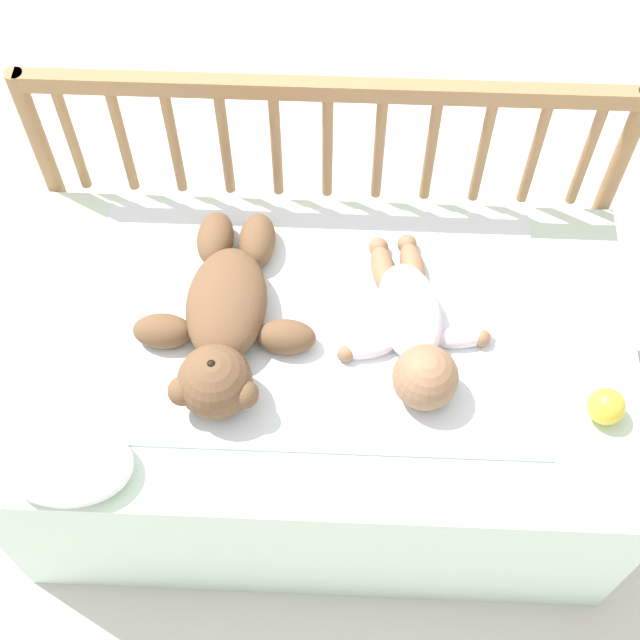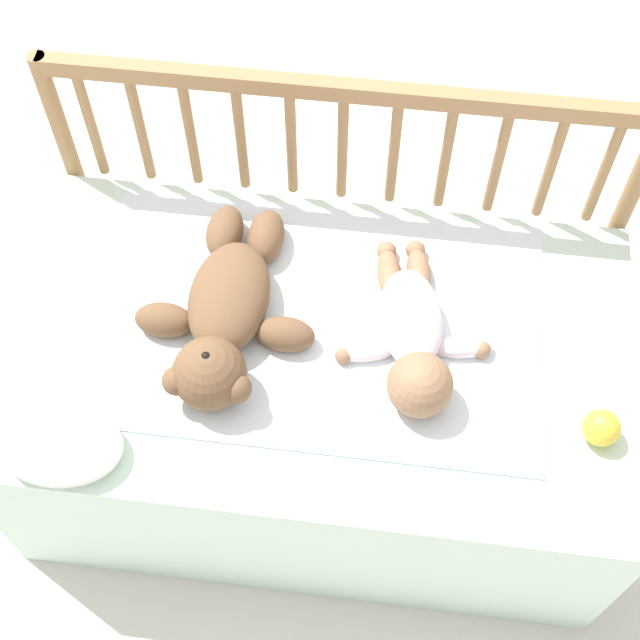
# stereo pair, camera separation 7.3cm
# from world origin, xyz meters

# --- Properties ---
(ground_plane) EXTENTS (12.00, 12.00, 0.00)m
(ground_plane) POSITION_xyz_m (0.00, 0.00, 0.00)
(ground_plane) COLOR silver
(crib_mattress) EXTENTS (1.21, 0.71, 0.46)m
(crib_mattress) POSITION_xyz_m (0.00, 0.00, 0.23)
(crib_mattress) COLOR silver
(crib_mattress) RESTS_ON ground_plane
(crib_rail) EXTENTS (1.21, 0.04, 0.77)m
(crib_rail) POSITION_xyz_m (0.00, 0.38, 0.56)
(crib_rail) COLOR #997047
(crib_rail) RESTS_ON ground_plane
(blanket) EXTENTS (0.88, 0.55, 0.01)m
(blanket) POSITION_xyz_m (-0.02, 0.05, 0.47)
(blanket) COLOR white
(blanket) RESTS_ON crib_mattress
(teddy_bear) EXTENTS (0.35, 0.47, 0.14)m
(teddy_bear) POSITION_xyz_m (-0.18, 0.01, 0.52)
(teddy_bear) COLOR brown
(teddy_bear) RESTS_ON crib_mattress
(baby) EXTENTS (0.31, 0.41, 0.12)m
(baby) POSITION_xyz_m (0.18, 0.01, 0.51)
(baby) COLOR white
(baby) RESTS_ON crib_mattress
(toy_ball) EXTENTS (0.07, 0.07, 0.07)m
(toy_ball) POSITION_xyz_m (0.52, -0.13, 0.50)
(toy_ball) COLOR yellow
(toy_ball) RESTS_ON crib_mattress
(small_pillow) EXTENTS (0.22, 0.16, 0.06)m
(small_pillow) POSITION_xyz_m (-0.42, -0.28, 0.49)
(small_pillow) COLOR white
(small_pillow) RESTS_ON crib_mattress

